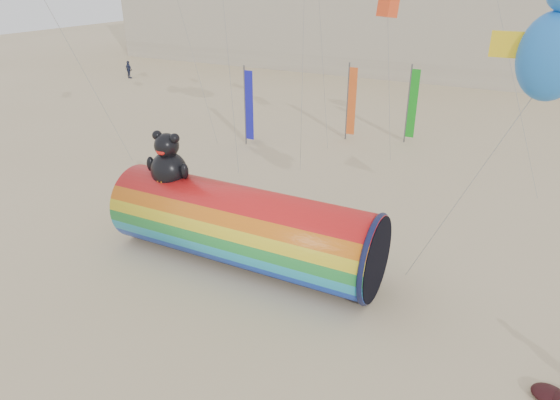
% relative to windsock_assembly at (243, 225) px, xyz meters
% --- Properties ---
extents(ground, '(160.00, 160.00, 0.00)m').
position_rel_windsock_assembly_xyz_m(ground, '(0.49, -0.25, -1.65)').
color(ground, '#CCB58C').
rests_on(ground, ground).
extents(windsock_assembly, '(10.82, 3.30, 4.99)m').
position_rel_windsock_assembly_xyz_m(windsock_assembly, '(0.00, 0.00, 0.00)').
color(windsock_assembly, red).
rests_on(windsock_assembly, ground).
extents(festival_banners, '(9.97, 5.41, 5.20)m').
position_rel_windsock_assembly_xyz_m(festival_banners, '(-2.35, 15.98, 0.98)').
color(festival_banners, '#59595E').
rests_on(festival_banners, ground).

